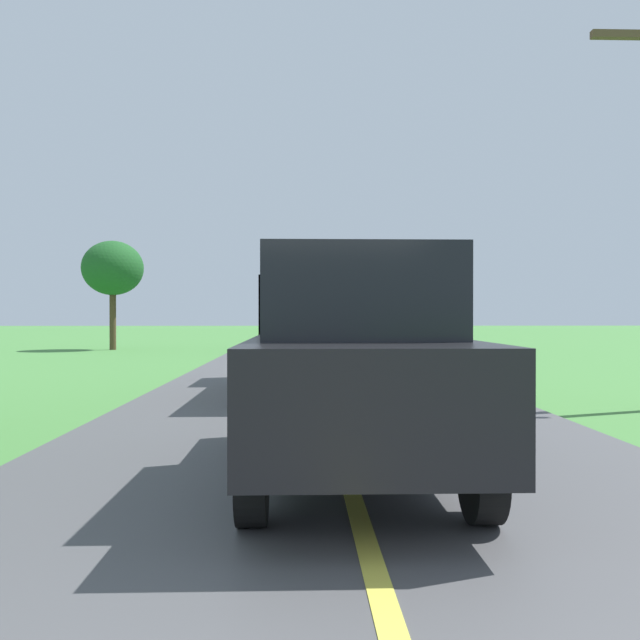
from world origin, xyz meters
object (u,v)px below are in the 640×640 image
object	(u,v)px
banana_truck_near	(327,316)
banana_truck_far	(315,316)
roadside_tree_mid_right	(113,269)
following_car	(353,363)

from	to	relation	value
banana_truck_near	banana_truck_far	size ratio (longest dim) A/B	1.00
banana_truck_near	banana_truck_far	distance (m)	15.36
banana_truck_near	banana_truck_far	bearing A→B (deg)	89.60
banana_truck_near	roadside_tree_mid_right	world-z (taller)	roadside_tree_mid_right
banana_truck_near	banana_truck_far	xyz separation A→B (m)	(0.11, 15.36, -0.00)
banana_truck_near	following_car	xyz separation A→B (m)	(-0.09, -7.67, -0.40)
roadside_tree_mid_right	banana_truck_far	bearing A→B (deg)	-0.35
roadside_tree_mid_right	following_car	world-z (taller)	roadside_tree_mid_right
banana_truck_far	roadside_tree_mid_right	world-z (taller)	roadside_tree_mid_right
following_car	roadside_tree_mid_right	bearing A→B (deg)	110.64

